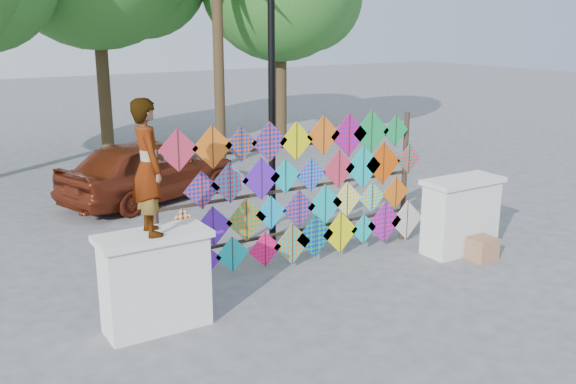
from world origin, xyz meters
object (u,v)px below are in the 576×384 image
object	(u,v)px
vendor_woman	(148,167)
sedan	(150,169)
kite_rack	(304,191)
lamppost	(272,89)

from	to	relation	value
vendor_woman	sedan	bearing A→B (deg)	-14.74
kite_rack	lamppost	world-z (taller)	lamppost
kite_rack	vendor_woman	size ratio (longest dim) A/B	2.96
sedan	lamppost	bearing A→B (deg)	175.04
vendor_woman	sedan	xyz separation A→B (m)	(2.08, 5.89, -1.42)
vendor_woman	lamppost	bearing A→B (deg)	-49.12
kite_rack	lamppost	xyz separation A→B (m)	(0.16, 1.28, 1.48)
kite_rack	vendor_woman	xyz separation A→B (m)	(-2.84, -0.92, 0.91)
vendor_woman	sedan	world-z (taller)	vendor_woman
kite_rack	lamppost	bearing A→B (deg)	82.75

